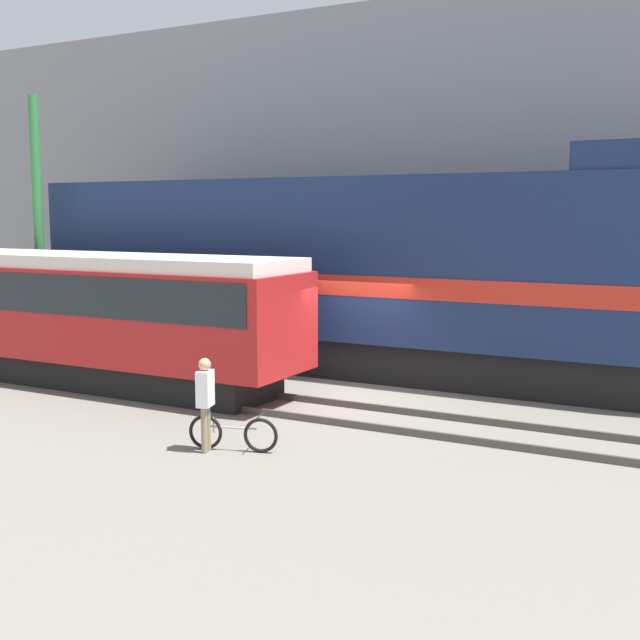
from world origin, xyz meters
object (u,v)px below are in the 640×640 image
(freight_locomotive, at_px, (348,271))
(streetcar, at_px, (76,309))
(person, at_px, (205,395))
(bicycle, at_px, (233,433))
(utility_pole_left, at_px, (39,228))

(freight_locomotive, distance_m, streetcar, 6.88)
(freight_locomotive, xyz_separation_m, person, (1.05, -7.69, -1.62))
(person, bearing_deg, bicycle, 33.78)
(bicycle, bearing_deg, freight_locomotive, 100.91)
(freight_locomotive, relative_size, utility_pole_left, 2.41)
(freight_locomotive, distance_m, person, 7.93)
(utility_pole_left, bearing_deg, streetcar, -32.00)
(streetcar, distance_m, bicycle, 7.50)
(streetcar, height_order, bicycle, streetcar)
(freight_locomotive, xyz_separation_m, bicycle, (1.43, -7.43, -2.30))
(freight_locomotive, height_order, streetcar, freight_locomotive)
(freight_locomotive, xyz_separation_m, utility_pole_left, (-8.75, -2.19, 1.08))
(bicycle, relative_size, utility_pole_left, 0.21)
(streetcar, distance_m, person, 7.16)
(bicycle, height_order, person, person)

